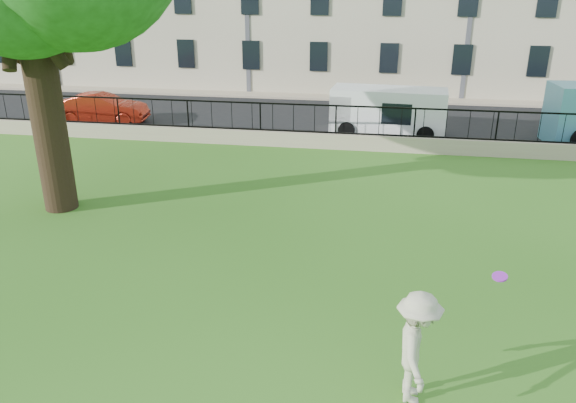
% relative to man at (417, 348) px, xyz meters
% --- Properties ---
extents(ground, '(120.00, 120.00, 0.00)m').
position_rel_man_xyz_m(ground, '(-2.50, 1.98, -0.95)').
color(ground, '#2D6518').
rests_on(ground, ground).
extents(retaining_wall, '(50.00, 0.40, 0.60)m').
position_rel_man_xyz_m(retaining_wall, '(-2.50, 13.98, -0.65)').
color(retaining_wall, tan).
rests_on(retaining_wall, ground).
extents(iron_railing, '(50.00, 0.05, 1.13)m').
position_rel_man_xyz_m(iron_railing, '(-2.50, 13.98, 0.21)').
color(iron_railing, black).
rests_on(iron_railing, retaining_wall).
extents(street, '(60.00, 9.00, 0.01)m').
position_rel_man_xyz_m(street, '(-2.50, 18.68, -0.94)').
color(street, black).
rests_on(street, ground).
extents(sidewalk, '(60.00, 1.40, 0.12)m').
position_rel_man_xyz_m(sidewalk, '(-2.50, 23.88, -0.89)').
color(sidewalk, tan).
rests_on(sidewalk, ground).
extents(man, '(0.72, 1.23, 1.89)m').
position_rel_man_xyz_m(man, '(0.00, 0.00, 0.00)').
color(man, beige).
rests_on(man, ground).
extents(frisbee, '(0.29, 0.29, 0.12)m').
position_rel_man_xyz_m(frisbee, '(1.50, 1.86, 0.36)').
color(frisbee, purple).
extents(red_sedan, '(4.26, 1.97, 1.35)m').
position_rel_man_xyz_m(red_sedan, '(-13.50, 16.38, -0.27)').
color(red_sedan, '#B22715').
rests_on(red_sedan, street).
extents(white_van, '(4.86, 2.18, 1.99)m').
position_rel_man_xyz_m(white_van, '(-0.50, 16.38, 0.05)').
color(white_van, white).
rests_on(white_van, street).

